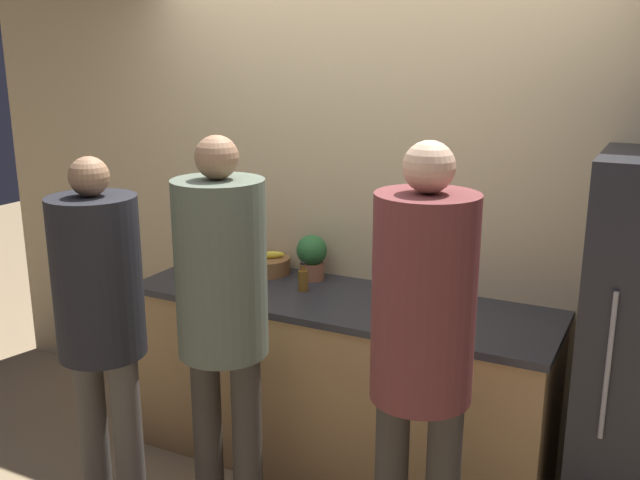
{
  "coord_description": "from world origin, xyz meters",
  "views": [
    {
      "loc": [
        1.42,
        -2.65,
        2.11
      ],
      "look_at": [
        0.0,
        0.16,
        1.27
      ],
      "focal_mm": 40.0,
      "sensor_mm": 36.0,
      "label": 1
    }
  ],
  "objects": [
    {
      "name": "person_left",
      "position": [
        -0.75,
        -0.48,
        1.03
      ],
      "size": [
        0.38,
        0.38,
        1.69
      ],
      "color": "#4C4742",
      "rests_on": "ground_plane"
    },
    {
      "name": "counter",
      "position": [
        0.0,
        0.39,
        0.46
      ],
      "size": [
        2.14,
        0.72,
        0.92
      ],
      "color": "tan",
      "rests_on": "ground_plane"
    },
    {
      "name": "fruit_bowl",
      "position": [
        -0.54,
        0.57,
        0.97
      ],
      "size": [
        0.27,
        0.27,
        0.13
      ],
      "color": "brown",
      "rests_on": "counter"
    },
    {
      "name": "person_right",
      "position": [
        0.67,
        -0.35,
        1.1
      ],
      "size": [
        0.37,
        0.37,
        1.82
      ],
      "color": "#38332D",
      "rests_on": "ground_plane"
    },
    {
      "name": "potted_plant",
      "position": [
        -0.26,
        0.58,
        1.05
      ],
      "size": [
        0.16,
        0.16,
        0.24
      ],
      "color": "#9E6042",
      "rests_on": "counter"
    },
    {
      "name": "bottle_amber",
      "position": [
        -0.22,
        0.39,
        0.98
      ],
      "size": [
        0.05,
        0.05,
        0.15
      ],
      "color": "brown",
      "rests_on": "counter"
    },
    {
      "name": "person_center",
      "position": [
        -0.22,
        -0.32,
        1.09
      ],
      "size": [
        0.38,
        0.38,
        1.79
      ],
      "color": "#38332D",
      "rests_on": "ground_plane"
    },
    {
      "name": "utensil_crock",
      "position": [
        -0.78,
        0.52,
        0.99
      ],
      "size": [
        0.12,
        0.12,
        0.27
      ],
      "color": "#ADA393",
      "rests_on": "counter"
    },
    {
      "name": "wall_back",
      "position": [
        0.0,
        0.74,
        1.3
      ],
      "size": [
        5.2,
        0.06,
        2.6
      ],
      "color": "#D6BC8C",
      "rests_on": "ground_plane"
    },
    {
      "name": "cup_yellow",
      "position": [
        0.22,
        0.51,
        0.97
      ],
      "size": [
        0.1,
        0.1,
        0.09
      ],
      "color": "gold",
      "rests_on": "counter"
    }
  ]
}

